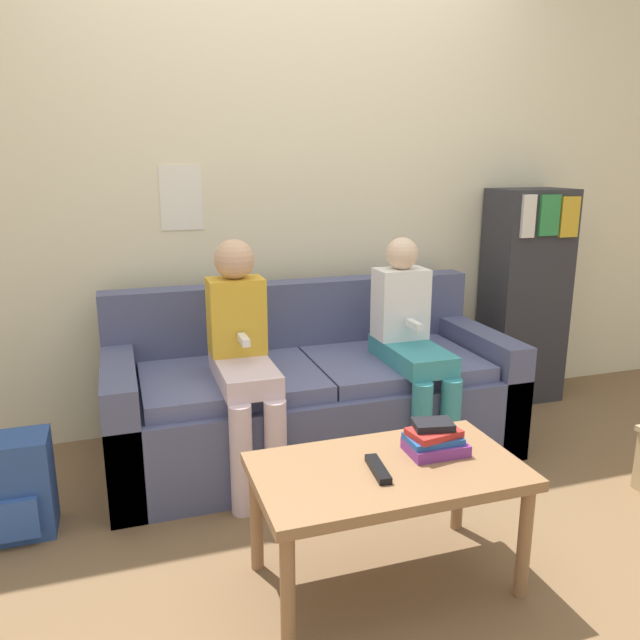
{
  "coord_description": "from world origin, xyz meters",
  "views": [
    {
      "loc": [
        -0.84,
        -2.17,
        1.38
      ],
      "look_at": [
        0.0,
        0.37,
        0.69
      ],
      "focal_mm": 35.0,
      "sensor_mm": 36.0,
      "label": 1
    }
  ],
  "objects_px": {
    "person_right": "(411,340)",
    "tv_remote": "(378,469)",
    "couch": "(311,397)",
    "person_left": "(243,352)",
    "coffee_table": "(387,481)",
    "bookshelf": "(524,296)",
    "backpack": "(8,488)"
  },
  "relations": [
    {
      "from": "person_right",
      "to": "tv_remote",
      "type": "height_order",
      "value": "person_right"
    },
    {
      "from": "tv_remote",
      "to": "couch",
      "type": "bearing_deg",
      "value": 90.6
    },
    {
      "from": "person_left",
      "to": "person_right",
      "type": "relative_size",
      "value": 1.02
    },
    {
      "from": "couch",
      "to": "person_left",
      "type": "relative_size",
      "value": 1.78
    },
    {
      "from": "coffee_table",
      "to": "bookshelf",
      "type": "relative_size",
      "value": 0.7
    },
    {
      "from": "tv_remote",
      "to": "person_right",
      "type": "bearing_deg",
      "value": 64.56
    },
    {
      "from": "coffee_table",
      "to": "tv_remote",
      "type": "height_order",
      "value": "tv_remote"
    },
    {
      "from": "bookshelf",
      "to": "backpack",
      "type": "relative_size",
      "value": 3.15
    },
    {
      "from": "tv_remote",
      "to": "bookshelf",
      "type": "height_order",
      "value": "bookshelf"
    },
    {
      "from": "person_right",
      "to": "backpack",
      "type": "bearing_deg",
      "value": -175.37
    },
    {
      "from": "person_left",
      "to": "bookshelf",
      "type": "xyz_separation_m",
      "value": [
        1.74,
        0.47,
        0.02
      ]
    },
    {
      "from": "couch",
      "to": "person_right",
      "type": "distance_m",
      "value": 0.55
    },
    {
      "from": "bookshelf",
      "to": "coffee_table",
      "type": "bearing_deg",
      "value": -137.76
    },
    {
      "from": "couch",
      "to": "tv_remote",
      "type": "bearing_deg",
      "value": -95.86
    },
    {
      "from": "couch",
      "to": "coffee_table",
      "type": "height_order",
      "value": "couch"
    },
    {
      "from": "tv_remote",
      "to": "backpack",
      "type": "height_order",
      "value": "tv_remote"
    },
    {
      "from": "person_right",
      "to": "bookshelf",
      "type": "relative_size",
      "value": 0.84
    },
    {
      "from": "coffee_table",
      "to": "bookshelf",
      "type": "distance_m",
      "value": 1.96
    },
    {
      "from": "person_left",
      "to": "bookshelf",
      "type": "relative_size",
      "value": 0.86
    },
    {
      "from": "person_left",
      "to": "bookshelf",
      "type": "height_order",
      "value": "bookshelf"
    },
    {
      "from": "couch",
      "to": "bookshelf",
      "type": "xyz_separation_m",
      "value": [
        1.38,
        0.29,
        0.34
      ]
    },
    {
      "from": "coffee_table",
      "to": "person_right",
      "type": "relative_size",
      "value": 0.84
    },
    {
      "from": "couch",
      "to": "bookshelf",
      "type": "bearing_deg",
      "value": 11.81
    },
    {
      "from": "couch",
      "to": "bookshelf",
      "type": "relative_size",
      "value": 1.54
    },
    {
      "from": "coffee_table",
      "to": "person_left",
      "type": "relative_size",
      "value": 0.82
    },
    {
      "from": "person_left",
      "to": "tv_remote",
      "type": "xyz_separation_m",
      "value": [
        0.25,
        -0.86,
        -0.15
      ]
    },
    {
      "from": "tv_remote",
      "to": "bookshelf",
      "type": "relative_size",
      "value": 0.14
    },
    {
      "from": "person_right",
      "to": "tv_remote",
      "type": "relative_size",
      "value": 5.94
    },
    {
      "from": "couch",
      "to": "coffee_table",
      "type": "xyz_separation_m",
      "value": [
        -0.06,
        -1.02,
        0.1
      ]
    },
    {
      "from": "couch",
      "to": "tv_remote",
      "type": "distance_m",
      "value": 1.07
    },
    {
      "from": "bookshelf",
      "to": "backpack",
      "type": "height_order",
      "value": "bookshelf"
    },
    {
      "from": "couch",
      "to": "bookshelf",
      "type": "distance_m",
      "value": 1.45
    }
  ]
}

